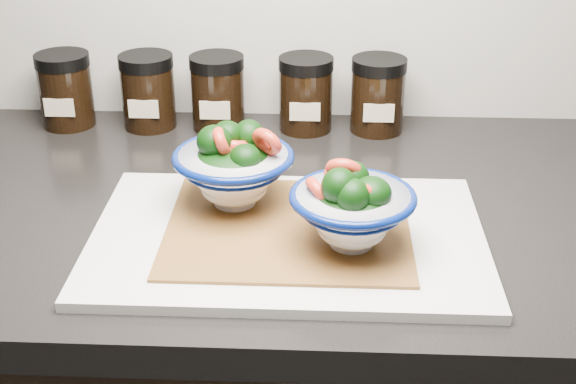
{
  "coord_description": "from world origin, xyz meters",
  "views": [
    {
      "loc": [
        0.16,
        0.55,
        1.37
      ],
      "look_at": [
        0.13,
        1.36,
        0.96
      ],
      "focal_mm": 50.0,
      "sensor_mm": 36.0,
      "label": 1
    }
  ],
  "objects_px": {
    "spice_jar_c": "(218,92)",
    "bowl_left": "(234,167)",
    "spice_jar_b": "(148,91)",
    "spice_jar_e": "(378,95)",
    "spice_jar_a": "(66,90)",
    "bowl_right": "(352,208)",
    "spice_jar_d": "(306,94)",
    "cutting_board": "(288,238)"
  },
  "relations": [
    {
      "from": "bowl_right",
      "to": "spice_jar_e",
      "type": "bearing_deg",
      "value": 82.61
    },
    {
      "from": "spice_jar_a",
      "to": "spice_jar_b",
      "type": "height_order",
      "value": "same"
    },
    {
      "from": "bowl_left",
      "to": "spice_jar_b",
      "type": "distance_m",
      "value": 0.32
    },
    {
      "from": "spice_jar_c",
      "to": "spice_jar_d",
      "type": "xyz_separation_m",
      "value": [
        0.13,
        0.0,
        0.0
      ]
    },
    {
      "from": "spice_jar_a",
      "to": "spice_jar_c",
      "type": "height_order",
      "value": "same"
    },
    {
      "from": "cutting_board",
      "to": "spice_jar_d",
      "type": "bearing_deg",
      "value": 88.17
    },
    {
      "from": "cutting_board",
      "to": "spice_jar_b",
      "type": "bearing_deg",
      "value": 123.7
    },
    {
      "from": "bowl_left",
      "to": "spice_jar_d",
      "type": "xyz_separation_m",
      "value": [
        0.08,
        0.28,
        -0.01
      ]
    },
    {
      "from": "bowl_right",
      "to": "spice_jar_d",
      "type": "bearing_deg",
      "value": 99.2
    },
    {
      "from": "spice_jar_b",
      "to": "spice_jar_c",
      "type": "xyz_separation_m",
      "value": [
        0.11,
        0.0,
        0.0
      ]
    },
    {
      "from": "spice_jar_a",
      "to": "spice_jar_b",
      "type": "relative_size",
      "value": 1.0
    },
    {
      "from": "spice_jar_d",
      "to": "spice_jar_b",
      "type": "bearing_deg",
      "value": 180.0
    },
    {
      "from": "bowl_left",
      "to": "spice_jar_e",
      "type": "bearing_deg",
      "value": 56.02
    },
    {
      "from": "spice_jar_a",
      "to": "spice_jar_d",
      "type": "distance_m",
      "value": 0.37
    },
    {
      "from": "cutting_board",
      "to": "spice_jar_c",
      "type": "relative_size",
      "value": 3.98
    },
    {
      "from": "bowl_right",
      "to": "spice_jar_e",
      "type": "height_order",
      "value": "bowl_right"
    },
    {
      "from": "spice_jar_c",
      "to": "cutting_board",
      "type": "bearing_deg",
      "value": -70.38
    },
    {
      "from": "spice_jar_a",
      "to": "spice_jar_d",
      "type": "height_order",
      "value": "same"
    },
    {
      "from": "bowl_left",
      "to": "spice_jar_d",
      "type": "relative_size",
      "value": 1.3
    },
    {
      "from": "bowl_right",
      "to": "spice_jar_b",
      "type": "height_order",
      "value": "bowl_right"
    },
    {
      "from": "spice_jar_a",
      "to": "spice_jar_d",
      "type": "xyz_separation_m",
      "value": [
        0.37,
        0.0,
        0.0
      ]
    },
    {
      "from": "spice_jar_b",
      "to": "spice_jar_e",
      "type": "bearing_deg",
      "value": 0.0
    },
    {
      "from": "bowl_left",
      "to": "bowl_right",
      "type": "relative_size",
      "value": 1.05
    },
    {
      "from": "cutting_board",
      "to": "bowl_left",
      "type": "height_order",
      "value": "bowl_left"
    },
    {
      "from": "bowl_left",
      "to": "bowl_right",
      "type": "xyz_separation_m",
      "value": [
        0.14,
        -0.09,
        -0.0
      ]
    },
    {
      "from": "bowl_left",
      "to": "bowl_right",
      "type": "height_order",
      "value": "bowl_left"
    },
    {
      "from": "cutting_board",
      "to": "spice_jar_d",
      "type": "relative_size",
      "value": 3.98
    },
    {
      "from": "bowl_left",
      "to": "spice_jar_a",
      "type": "xyz_separation_m",
      "value": [
        -0.29,
        0.28,
        -0.01
      ]
    },
    {
      "from": "bowl_left",
      "to": "spice_jar_a",
      "type": "distance_m",
      "value": 0.4
    },
    {
      "from": "bowl_right",
      "to": "spice_jar_c",
      "type": "height_order",
      "value": "bowl_right"
    },
    {
      "from": "spice_jar_c",
      "to": "spice_jar_d",
      "type": "height_order",
      "value": "same"
    },
    {
      "from": "spice_jar_a",
      "to": "cutting_board",
      "type": "bearing_deg",
      "value": -43.98
    },
    {
      "from": "spice_jar_c",
      "to": "bowl_left",
      "type": "bearing_deg",
      "value": -78.89
    },
    {
      "from": "spice_jar_a",
      "to": "spice_jar_e",
      "type": "xyz_separation_m",
      "value": [
        0.47,
        0.0,
        0.0
      ]
    },
    {
      "from": "cutting_board",
      "to": "spice_jar_e",
      "type": "bearing_deg",
      "value": 70.85
    },
    {
      "from": "bowl_left",
      "to": "spice_jar_a",
      "type": "height_order",
      "value": "bowl_left"
    },
    {
      "from": "bowl_right",
      "to": "spice_jar_e",
      "type": "relative_size",
      "value": 1.23
    },
    {
      "from": "spice_jar_b",
      "to": "spice_jar_e",
      "type": "relative_size",
      "value": 1.0
    },
    {
      "from": "bowl_left",
      "to": "spice_jar_d",
      "type": "height_order",
      "value": "bowl_left"
    },
    {
      "from": "bowl_left",
      "to": "spice_jar_e",
      "type": "height_order",
      "value": "bowl_left"
    },
    {
      "from": "cutting_board",
      "to": "spice_jar_e",
      "type": "relative_size",
      "value": 3.98
    },
    {
      "from": "cutting_board",
      "to": "bowl_left",
      "type": "distance_m",
      "value": 0.11
    }
  ]
}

